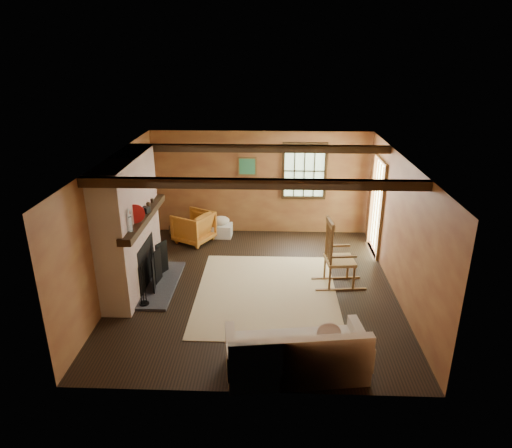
{
  "coord_description": "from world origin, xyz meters",
  "views": [
    {
      "loc": [
        0.28,
        -7.41,
        4.13
      ],
      "look_at": [
        -0.01,
        0.4,
        1.1
      ],
      "focal_mm": 32.0,
      "sensor_mm": 36.0,
      "label": 1
    }
  ],
  "objects_px": {
    "fireplace": "(131,230)",
    "armchair": "(194,227)",
    "rocking_chair": "(337,258)",
    "sofa": "(297,356)",
    "laundry_basket": "(221,230)"
  },
  "relations": [
    {
      "from": "fireplace",
      "to": "armchair",
      "type": "xyz_separation_m",
      "value": [
        0.74,
        2.07,
        -0.75
      ]
    },
    {
      "from": "fireplace",
      "to": "rocking_chair",
      "type": "distance_m",
      "value": 3.76
    },
    {
      "from": "fireplace",
      "to": "armchair",
      "type": "height_order",
      "value": "fireplace"
    },
    {
      "from": "rocking_chair",
      "to": "armchair",
      "type": "distance_m",
      "value": 3.54
    },
    {
      "from": "rocking_chair",
      "to": "armchair",
      "type": "xyz_separation_m",
      "value": [
        -2.97,
        1.92,
        -0.2
      ]
    },
    {
      "from": "fireplace",
      "to": "rocking_chair",
      "type": "height_order",
      "value": "fireplace"
    },
    {
      "from": "laundry_basket",
      "to": "armchair",
      "type": "relative_size",
      "value": 0.65
    },
    {
      "from": "sofa",
      "to": "armchair",
      "type": "distance_m",
      "value": 4.91
    },
    {
      "from": "armchair",
      "to": "fireplace",
      "type": "bearing_deg",
      "value": 8.89
    },
    {
      "from": "fireplace",
      "to": "armchair",
      "type": "distance_m",
      "value": 2.33
    },
    {
      "from": "rocking_chair",
      "to": "laundry_basket",
      "type": "bearing_deg",
      "value": 41.31
    },
    {
      "from": "fireplace",
      "to": "armchair",
      "type": "relative_size",
      "value": 3.12
    },
    {
      "from": "rocking_chair",
      "to": "laundry_basket",
      "type": "height_order",
      "value": "rocking_chair"
    },
    {
      "from": "fireplace",
      "to": "sofa",
      "type": "height_order",
      "value": "fireplace"
    },
    {
      "from": "laundry_basket",
      "to": "rocking_chair",
      "type": "bearing_deg",
      "value": -43.06
    }
  ]
}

